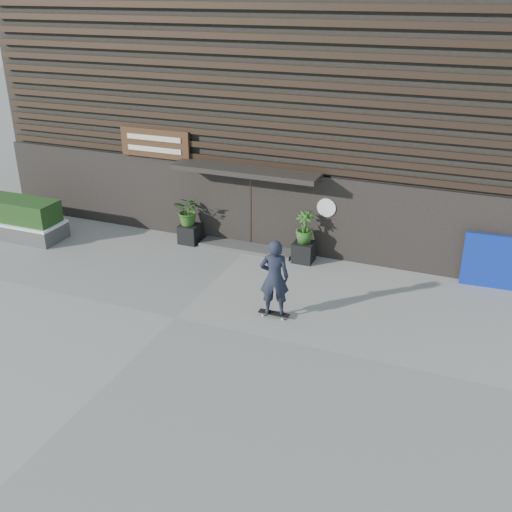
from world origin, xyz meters
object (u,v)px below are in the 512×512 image
at_px(planter_pot_left, 190,234).
at_px(raised_bed, 14,228).
at_px(blue_tarp, 494,262).
at_px(skateboarder, 274,278).
at_px(planter_pot_right, 304,252).

height_order(planter_pot_left, raised_bed, planter_pot_left).
xyz_separation_m(blue_tarp, skateboarder, (-4.91, -3.71, 0.31)).
xyz_separation_m(planter_pot_left, planter_pot_right, (3.80, 0.00, 0.00)).
bearing_deg(raised_bed, skateboarder, -10.45).
bearing_deg(planter_pot_right, skateboarder, -84.46).
bearing_deg(planter_pot_left, skateboarder, -39.51).
height_order(raised_bed, skateboarder, skateboarder).
distance_m(planter_pot_left, blue_tarp, 9.05).
bearing_deg(skateboarder, planter_pot_left, 140.49).
xyz_separation_m(planter_pot_right, skateboarder, (0.33, -3.41, 0.77)).
bearing_deg(skateboarder, planter_pot_right, 95.54).
height_order(planter_pot_right, raised_bed, planter_pot_right).
bearing_deg(skateboarder, raised_bed, 169.55).
bearing_deg(raised_bed, planter_pot_right, 9.65).
height_order(planter_pot_left, skateboarder, skateboarder).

